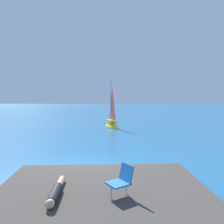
# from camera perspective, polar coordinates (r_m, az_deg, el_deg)

# --- Properties ---
(ground_plane) EXTENTS (160.00, 160.00, 0.00)m
(ground_plane) POSITION_cam_1_polar(r_m,az_deg,el_deg) (10.42, -5.70, -14.58)
(ground_plane) COLOR #236093
(shore_ledge) EXTENTS (6.21, 4.71, 0.78)m
(shore_ledge) POSITION_cam_1_polar(r_m,az_deg,el_deg) (6.68, -2.47, -22.18)
(shore_ledge) COLOR #423D38
(shore_ledge) RESTS_ON ground
(boulder_seaward) EXTENTS (0.86, 0.96, 0.52)m
(boulder_seaward) POSITION_cam_1_polar(r_m,az_deg,el_deg) (9.13, -17.78, -17.56)
(boulder_seaward) COLOR #393B36
(boulder_seaward) RESTS_ON ground
(boulder_inland) EXTENTS (1.00, 0.99, 0.46)m
(boulder_inland) POSITION_cam_1_polar(r_m,az_deg,el_deg) (8.81, -7.45, -18.20)
(boulder_inland) COLOR #413C3B
(boulder_inland) RESTS_ON ground
(sailboat_near) EXTENTS (1.97, 3.06, 5.51)m
(sailboat_near) POSITION_cam_1_polar(r_m,az_deg,el_deg) (23.23, -0.09, -3.31)
(sailboat_near) COLOR yellow
(sailboat_near) RESTS_ON ground
(person_sunbather) EXTENTS (0.35, 1.76, 0.25)m
(person_sunbather) POSITION_cam_1_polar(r_m,az_deg,el_deg) (6.18, -14.37, -19.43)
(person_sunbather) COLOR black
(person_sunbather) RESTS_ON shore_ledge
(beach_chair) EXTENTS (0.76, 0.74, 0.80)m
(beach_chair) POSITION_cam_1_polar(r_m,az_deg,el_deg) (5.92, 2.56, -16.99)
(beach_chair) COLOR blue
(beach_chair) RESTS_ON shore_ledge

